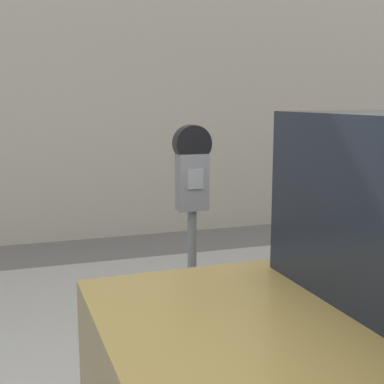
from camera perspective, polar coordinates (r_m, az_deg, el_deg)
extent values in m
cube|color=#ADAAA3|center=(4.38, -3.67, -13.03)|extent=(24.00, 2.80, 0.12)
cylinder|color=slate|center=(3.41, 0.00, -9.97)|extent=(0.06, 0.06, 0.98)
cube|color=slate|center=(3.24, 0.00, 1.08)|extent=(0.18, 0.12, 0.34)
cube|color=gray|center=(3.18, 0.35, 1.38)|extent=(0.10, 0.01, 0.12)
cylinder|color=black|center=(3.22, 0.00, 5.20)|extent=(0.22, 0.09, 0.22)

